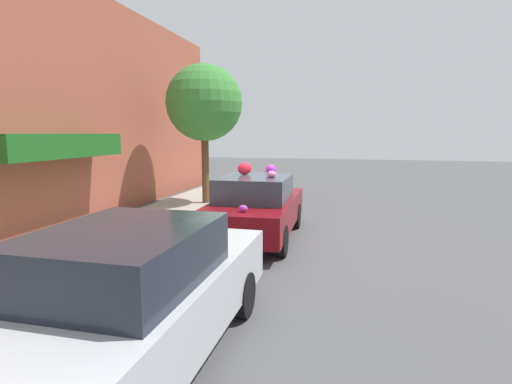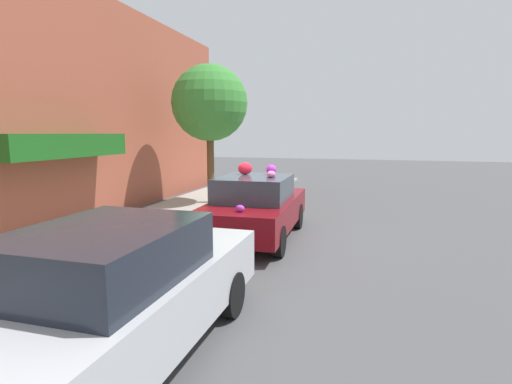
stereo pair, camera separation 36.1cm
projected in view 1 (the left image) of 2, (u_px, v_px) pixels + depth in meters
The scene contains 7 objects.
ground_plane at pixel (252, 238), 9.44m from camera, with size 60.00×60.00×0.00m, color #4C4C4F.
sidewalk_curb at pixel (149, 229), 10.08m from camera, with size 24.00×3.20×0.11m.
building_facade at pixel (64, 106), 10.10m from camera, with size 18.00×1.20×6.36m.
street_tree at pixel (204, 103), 13.18m from camera, with size 2.52×2.52×4.61m.
fire_hydrant at pixel (144, 235), 7.93m from camera, with size 0.20×0.20×0.70m.
art_car at pixel (256, 206), 9.29m from camera, with size 4.12×1.89×1.77m.
parked_car_plain at pixel (134, 297), 4.14m from camera, with size 4.41×1.75×1.54m.
Camera 1 is at (-8.89, -2.29, 2.46)m, focal length 28.00 mm.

